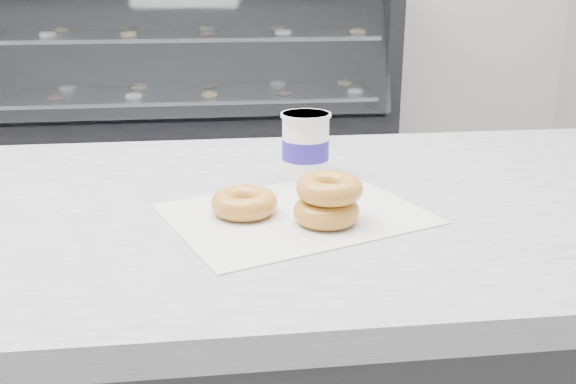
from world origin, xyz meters
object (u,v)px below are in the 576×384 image
Objects in this scene: display_case at (175,110)px; donut_stack at (328,200)px; coffee_cup at (306,145)px; donut_single at (244,203)px.

donut_stack is at bearing -82.88° from display_case.
display_case reaches higher than coffee_cup.
coffee_cup is at bearing 55.58° from donut_single.
donut_single is 0.20m from coffee_cup.
coffee_cup is (-0.00, 0.21, 0.02)m from donut_stack.
display_case is 2.83m from donut_single.
coffee_cup is (0.35, -2.62, 0.46)m from display_case.
display_case is 18.74× the size of donut_stack.
donut_stack is (0.11, -0.04, 0.02)m from donut_single.
display_case is at bearing 95.00° from donut_single.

